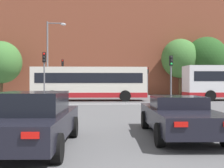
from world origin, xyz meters
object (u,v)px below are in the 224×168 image
object	(u,v)px
car_roadster_right	(179,116)
pedestrian_waiting	(79,87)
traffic_light_near_left	(44,69)
street_lamp_junction	(50,53)
bus_crossing_lead	(90,83)
traffic_light_far_right	(148,76)
car_saloon_left	(32,119)
traffic_light_far_left	(63,72)
traffic_light_near_right	(171,71)

from	to	relation	value
car_roadster_right	pedestrian_waiting	size ratio (longest dim) A/B	2.64
traffic_light_near_left	street_lamp_junction	distance (m)	4.64
bus_crossing_lead	traffic_light_far_right	bearing A→B (deg)	143.37
traffic_light_near_left	pedestrian_waiting	world-z (taller)	traffic_light_near_left
car_saloon_left	bus_crossing_lead	world-z (taller)	bus_crossing_lead
bus_crossing_lead	pedestrian_waiting	bearing A→B (deg)	-170.09
pedestrian_waiting	car_roadster_right	bearing A→B (deg)	0.28
traffic_light_near_left	traffic_light_far_left	bearing A→B (deg)	91.36
traffic_light_far_right	traffic_light_near_left	bearing A→B (deg)	-128.34
bus_crossing_lead	traffic_light_far_right	world-z (taller)	traffic_light_far_right
bus_crossing_lead	traffic_light_near_left	distance (m)	5.20
car_saloon_left	traffic_light_near_right	xyz separation A→B (m)	(7.23, 14.53, 1.84)
traffic_light_far_right	street_lamp_junction	size ratio (longest dim) A/B	0.49
street_lamp_junction	car_roadster_right	bearing A→B (deg)	-67.72
traffic_light_near_left	traffic_light_far_right	world-z (taller)	traffic_light_near_left
traffic_light_far_left	pedestrian_waiting	bearing A→B (deg)	30.91
traffic_light_far_left	traffic_light_far_right	size ratio (longest dim) A/B	1.25
traffic_light_near_right	traffic_light_near_left	bearing A→B (deg)	177.05
car_saloon_left	traffic_light_near_left	distance (m)	15.44
car_roadster_right	pedestrian_waiting	distance (m)	27.74
car_roadster_right	traffic_light_far_right	size ratio (longest dim) A/B	1.35
traffic_light_far_right	pedestrian_waiting	world-z (taller)	traffic_light_far_right
traffic_light_near_left	street_lamp_junction	xyz separation A→B (m)	(-0.29, 4.30, 1.74)
traffic_light_far_left	pedestrian_waiting	world-z (taller)	traffic_light_far_left
bus_crossing_lead	street_lamp_junction	size ratio (longest dim) A/B	1.40
pedestrian_waiting	traffic_light_far_left	bearing A→B (deg)	-69.91
traffic_light_near_left	street_lamp_junction	size ratio (longest dim) A/B	0.55
traffic_light_near_left	street_lamp_junction	world-z (taller)	street_lamp_junction
car_saloon_left	traffic_light_far_right	distance (m)	29.22
car_saloon_left	car_roadster_right	bearing A→B (deg)	20.54
traffic_light_near_right	traffic_light_far_right	size ratio (longest dim) A/B	1.05
traffic_light_far_left	car_saloon_left	bearing A→B (deg)	-83.63
car_saloon_left	traffic_light_near_right	distance (m)	16.34
bus_crossing_lead	traffic_light_far_left	bearing A→B (deg)	-156.91
car_saloon_left	street_lamp_junction	distance (m)	19.94
car_saloon_left	traffic_light_far_right	bearing A→B (deg)	76.10
traffic_light_far_left	car_roadster_right	bearing A→B (deg)	-74.29
bus_crossing_lead	car_saloon_left	bearing A→B (deg)	-1.94
traffic_light_near_left	traffic_light_far_right	bearing A→B (deg)	51.66
car_roadster_right	traffic_light_far_right	xyz separation A→B (m)	(3.35, 26.67, 1.83)
car_roadster_right	bus_crossing_lead	xyz separation A→B (m)	(-3.61, 17.32, 1.02)
bus_crossing_lead	traffic_light_far_right	distance (m)	11.68
bus_crossing_lead	street_lamp_junction	distance (m)	4.70
car_saloon_left	traffic_light_far_left	distance (m)	27.78
car_saloon_left	traffic_light_far_right	xyz separation A→B (m)	(7.59, 28.16, 1.73)
car_roadster_right	traffic_light_near_right	bearing A→B (deg)	78.31
traffic_light_far_right	pedestrian_waiting	bearing A→B (deg)	176.44
traffic_light_near_left	traffic_light_far_left	size ratio (longest dim) A/B	0.90
bus_crossing_lead	traffic_light_near_right	world-z (taller)	traffic_light_near_right
car_saloon_left	traffic_light_far_right	size ratio (longest dim) A/B	1.28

